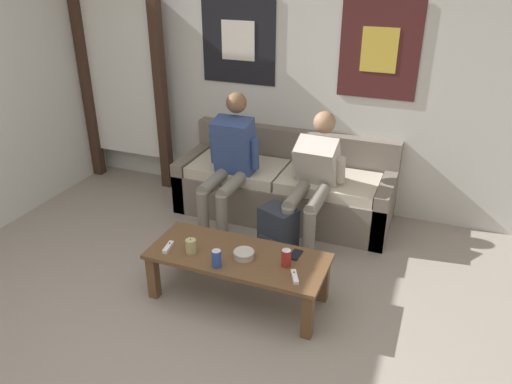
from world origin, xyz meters
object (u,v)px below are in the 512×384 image
Objects in this scene: cell_phone at (295,255)px; coffee_table at (238,262)px; person_seated_adult at (229,161)px; person_seated_teen at (313,177)px; drink_can_red at (286,258)px; game_controller_near_left at (168,247)px; game_controller_near_right at (295,277)px; couch at (285,188)px; ceramic_bowl at (244,254)px; pillar_candle at (191,246)px; drink_can_blue at (217,259)px; backpack at (277,235)px.

coffee_table is at bearing -159.77° from cell_phone.
person_seated_adult reaches higher than cell_phone.
person_seated_teen is 1.02m from drink_can_red.
game_controller_near_right is at bearing -0.77° from game_controller_near_left.
couch is 13.91× the size of game_controller_near_right.
ceramic_bowl is 1.04× the size of game_controller_near_right.
coffee_table is at bearing -104.64° from person_seated_teen.
ceramic_bowl is 1.30× the size of pillar_candle.
drink_can_blue is 0.89× the size of cell_phone.
coffee_table is at bearing -97.89° from backpack.
backpack is at bearing 87.41° from ceramic_bowl.
couch is 0.78m from backpack.
game_controller_near_right reaches higher than coffee_table.
backpack is 3.64× the size of drink_can_red.
backpack is 0.71m from drink_can_red.
person_seated_adult is 9.74× the size of drink_can_red.
backpack is (-0.18, -0.39, -0.38)m from person_seated_teen.
couch reaches higher than cell_phone.
game_controller_near_left is 1.02× the size of game_controller_near_right.
drink_can_red is (0.47, -1.37, 0.17)m from couch.
coffee_table is 1.14m from person_seated_adult.
coffee_table is 0.23m from drink_can_blue.
game_controller_near_left reaches higher than cell_phone.
person_seated_adult is 1.31m from drink_can_red.
ceramic_bowl is 0.36m from cell_phone.
pillar_candle reaches higher than cell_phone.
ceramic_bowl is at bearing -101.37° from person_seated_teen.
backpack is 3.25× the size of cell_phone.
person_seated_adult is at bearing -134.19° from couch.
person_seated_adult is 0.81m from backpack.
ceramic_bowl is at bearing -19.01° from coffee_table.
drink_can_red reaches higher than game_controller_near_left.
game_controller_near_right reaches higher than cell_phone.
drink_can_blue is 0.56m from cell_phone.
drink_can_blue is at bearing -112.26° from coffee_table.
drink_can_blue is (-0.08, -0.18, 0.12)m from coffee_table.
ceramic_bowl is (0.55, -0.99, -0.24)m from person_seated_adult.
pillar_candle is 0.68m from drink_can_red.
coffee_table is at bearing 165.02° from game_controller_near_right.
person_seated_adult is at bearing 136.63° from cell_phone.
backpack is (0.58, -0.36, -0.43)m from person_seated_adult.
cell_phone is (0.49, -1.23, 0.11)m from couch.
game_controller_near_left is at bearing -175.12° from pillar_candle.
backpack is 0.84m from drink_can_blue.
pillar_candle is at bearing -168.61° from ceramic_bowl.
person_seated_adult reaches higher than game_controller_near_left.
person_seated_adult is at bearing 89.94° from game_controller_near_left.
ceramic_bowl is at bearing -177.27° from drink_can_red.
coffee_table is at bearing 179.22° from drink_can_red.
person_seated_teen is (0.26, 1.00, 0.28)m from coffee_table.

